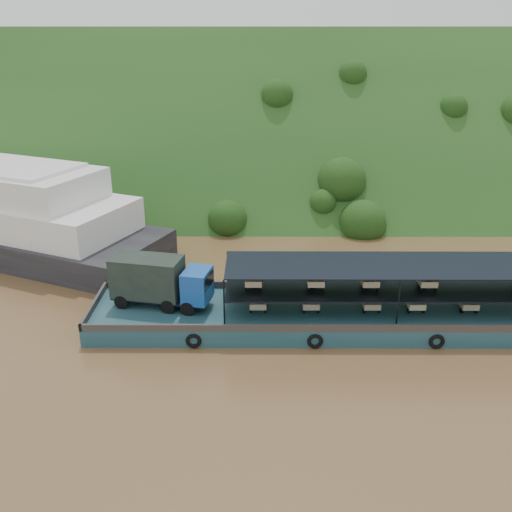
{
  "coord_description": "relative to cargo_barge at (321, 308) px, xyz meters",
  "views": [
    {
      "loc": [
        -1.82,
        -38.08,
        19.75
      ],
      "look_at": [
        -2.0,
        3.0,
        3.2
      ],
      "focal_mm": 40.0,
      "sensor_mm": 36.0,
      "label": 1
    }
  ],
  "objects": [
    {
      "name": "hillside",
      "position": [
        -2.64,
        37.84,
        -1.18
      ],
      "size": [
        140.0,
        39.6,
        39.6
      ],
      "primitive_type": "cube",
      "rotation": [
        0.79,
        0.0,
        0.0
      ],
      "color": "#173B15",
      "rests_on": "ground"
    },
    {
      "name": "cargo_barge",
      "position": [
        0.0,
        0.0,
        0.0
      ],
      "size": [
        35.0,
        7.18,
        4.77
      ],
      "color": "#15424C",
      "rests_on": "ground"
    },
    {
      "name": "ground",
      "position": [
        -2.64,
        1.84,
        -1.18
      ],
      "size": [
        160.0,
        160.0,
        0.0
      ],
      "primitive_type": "plane",
      "color": "brown",
      "rests_on": "ground"
    }
  ]
}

